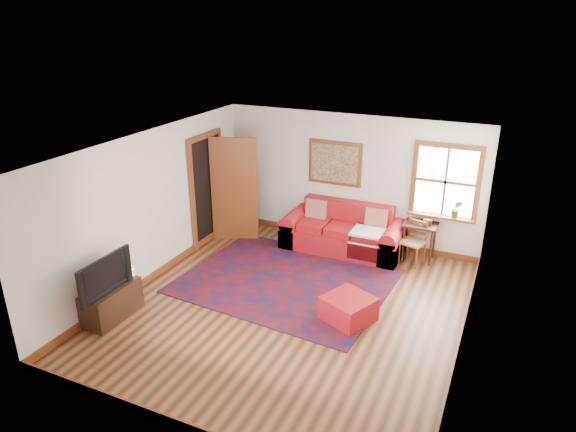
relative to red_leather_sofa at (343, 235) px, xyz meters
The scene contains 13 objects.
ground 2.33m from the red_leather_sofa, 91.39° to the right, with size 5.50×5.50×0.00m, color #412111.
room_envelope 2.67m from the red_leather_sofa, 91.40° to the right, with size 5.04×5.54×2.52m.
window 2.04m from the red_leather_sofa, 12.71° to the left, with size 1.18×0.20×1.38m.
doorway 2.45m from the red_leather_sofa, 166.75° to the right, with size 0.89×1.08×2.14m.
framed_artwork 1.37m from the red_leather_sofa, 131.76° to the left, with size 1.05×0.07×0.85m.
persian_rug 1.69m from the red_leather_sofa, 105.88° to the right, with size 3.32×2.65×0.02m, color #590C0E.
red_leather_sofa is the anchor object (origin of this frame).
red_ottoman 2.43m from the red_leather_sofa, 69.30° to the right, with size 0.64×0.64×0.37m, color #A6151C.
side_table 1.43m from the red_leather_sofa, ahead, with size 0.58×0.44×0.70m.
ladder_back_chair 1.34m from the red_leather_sofa, ahead, with size 0.48×0.46×0.84m.
media_cabinet 4.33m from the red_leather_sofa, 122.69° to the right, with size 0.41×0.91×0.50m, color #321C10.
television 4.47m from the red_leather_sofa, 121.40° to the right, with size 0.99×0.13×0.57m, color black.
candle_hurricane 3.97m from the red_leather_sofa, 125.28° to the right, with size 0.12×0.12×0.18m.
Camera 1 is at (2.79, -6.18, 4.22)m, focal length 32.00 mm.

